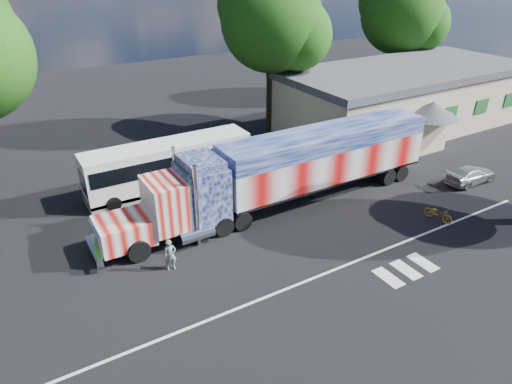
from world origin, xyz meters
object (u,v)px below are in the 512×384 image
coach_bus (169,165)px  woman (170,255)px  semi_truck (290,168)px  bicycle (438,213)px  tree_ne_a (273,22)px  parked_car (471,175)px  tree_far_ne (403,14)px

coach_bus → woman: coach_bus is taller
semi_truck → bicycle: 9.05m
tree_ne_a → parked_car: bearing=-69.5°
coach_bus → tree_far_ne: (29.41, 8.96, 6.79)m
bicycle → tree_far_ne: bearing=36.4°
semi_truck → parked_car: size_ratio=5.56×
coach_bus → bicycle: size_ratio=6.38×
bicycle → tree_far_ne: 28.41m
parked_car → tree_ne_a: (-5.93, 15.90, 8.50)m
woman → tree_ne_a: tree_ne_a is taller
parked_car → tree_ne_a: size_ratio=0.30×
bicycle → woman: bearing=153.4°
woman → semi_truck: bearing=22.8°
parked_car → tree_far_ne: bearing=-31.1°
coach_bus → tree_ne_a: 15.36m
semi_truck → tree_ne_a: size_ratio=1.65×
bicycle → parked_car: bearing=7.4°
semi_truck → parked_car: semi_truck is taller
tree_ne_a → semi_truck: bearing=-117.9°
semi_truck → coach_bus: bearing=133.7°
coach_bus → parked_car: bearing=-28.4°
semi_truck → tree_ne_a: bearing=62.1°
coach_bus → woman: 9.05m
semi_truck → tree_far_ne: 28.71m
coach_bus → parked_car: (17.84, -9.64, -1.07)m
coach_bus → tree_ne_a: bearing=27.7°
tree_ne_a → bicycle: bearing=-90.1°
parked_car → bicycle: (-5.95, -2.28, -0.12)m
coach_bus → tree_ne_a: size_ratio=0.82×
parked_car → bicycle: size_ratio=2.30×
semi_truck → tree_far_ne: (23.88, 14.74, 6.04)m
tree_ne_a → tree_far_ne: bearing=8.8°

